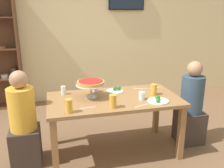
{
  "coord_description": "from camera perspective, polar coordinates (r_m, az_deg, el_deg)",
  "views": [
    {
      "loc": [
        -0.7,
        -2.74,
        1.77
      ],
      "look_at": [
        0.0,
        0.1,
        0.89
      ],
      "focal_mm": 39.04,
      "sensor_mm": 36.0,
      "label": 1
    }
  ],
  "objects": [
    {
      "name": "ground_plane",
      "position": [
        3.34,
        0.43,
        -15.3
      ],
      "size": [
        12.0,
        12.0,
        0.0
      ],
      "primitive_type": "plane",
      "color": "brown"
    },
    {
      "name": "rear_partition",
      "position": [
        5.0,
        -5.93,
        12.44
      ],
      "size": [
        8.0,
        0.12,
        2.8
      ],
      "primitive_type": "cube",
      "color": "beige",
      "rests_on": "ground_plane"
    },
    {
      "name": "dining_table",
      "position": [
        3.04,
        0.45,
        -4.93
      ],
      "size": [
        1.61,
        0.86,
        0.74
      ],
      "color": "olive",
      "rests_on": "ground_plane"
    },
    {
      "name": "diner_head_east",
      "position": [
        3.5,
        17.98,
        -5.52
      ],
      "size": [
        0.34,
        0.34,
        1.15
      ],
      "rotation": [
        0.0,
        0.0,
        3.14
      ],
      "color": "#382D28",
      "rests_on": "ground_plane"
    },
    {
      "name": "diner_head_west",
      "position": [
        3.04,
        -19.96,
        -9.19
      ],
      "size": [
        0.34,
        0.34,
        1.15
      ],
      "color": "#382D28",
      "rests_on": "ground_plane"
    },
    {
      "name": "deep_dish_pizza_stand",
      "position": [
        2.98,
        -5.0,
        0.04
      ],
      "size": [
        0.36,
        0.36,
        0.21
      ],
      "color": "silver",
      "rests_on": "dining_table"
    },
    {
      "name": "salad_plate_near_diner",
      "position": [
        2.94,
        10.72,
        -3.73
      ],
      "size": [
        0.25,
        0.25,
        0.07
      ],
      "color": "white",
      "rests_on": "dining_table"
    },
    {
      "name": "salad_plate_far_diner",
      "position": [
        3.24,
        0.8,
        -1.45
      ],
      "size": [
        0.23,
        0.23,
        0.07
      ],
      "color": "white",
      "rests_on": "dining_table"
    },
    {
      "name": "beer_glass_amber_tall",
      "position": [
        2.68,
        0.22,
        -4.07
      ],
      "size": [
        0.08,
        0.08,
        0.15
      ],
      "primitive_type": "cylinder",
      "color": "gold",
      "rests_on": "dining_table"
    },
    {
      "name": "beer_glass_amber_short",
      "position": [
        3.14,
        9.72,
        -1.29
      ],
      "size": [
        0.08,
        0.08,
        0.14
      ],
      "primitive_type": "cylinder",
      "color": "gold",
      "rests_on": "dining_table"
    },
    {
      "name": "beer_glass_amber_spare",
      "position": [
        2.6,
        -10.08,
        -5.1
      ],
      "size": [
        0.08,
        0.08,
        0.15
      ],
      "primitive_type": "cylinder",
      "color": "gold",
      "rests_on": "dining_table"
    },
    {
      "name": "water_glass_clear_near",
      "position": [
        3.23,
        -3.84,
        -0.85
      ],
      "size": [
        0.06,
        0.06,
        0.11
      ],
      "primitive_type": "cylinder",
      "color": "white",
      "rests_on": "dining_table"
    },
    {
      "name": "water_glass_clear_far",
      "position": [
        2.96,
        6.97,
        -2.75
      ],
      "size": [
        0.07,
        0.07,
        0.1
      ],
      "primitive_type": "cylinder",
      "color": "white",
      "rests_on": "dining_table"
    },
    {
      "name": "water_glass_clear_spare",
      "position": [
        3.17,
        -11.33,
        -1.48
      ],
      "size": [
        0.06,
        0.06,
        0.11
      ],
      "primitive_type": "cylinder",
      "color": "white",
      "rests_on": "dining_table"
    },
    {
      "name": "cutlery_fork_near",
      "position": [
        3.38,
        6.77,
        -1.06
      ],
      "size": [
        0.18,
        0.06,
        0.0
      ],
      "primitive_type": "cube",
      "rotation": [
        0.0,
        0.0,
        2.88
      ],
      "color": "silver",
      "rests_on": "dining_table"
    },
    {
      "name": "cutlery_knife_near",
      "position": [
        3.44,
        10.12,
        -0.89
      ],
      "size": [
        0.18,
        0.03,
        0.0
      ],
      "primitive_type": "cube",
      "rotation": [
        0.0,
        0.0,
        3.24
      ],
      "color": "silver",
      "rests_on": "dining_table"
    },
    {
      "name": "cutlery_fork_far",
      "position": [
        2.77,
        6.87,
        -5.13
      ],
      "size": [
        0.17,
        0.08,
        0.0
      ],
      "primitive_type": "cube",
      "rotation": [
        0.0,
        0.0,
        0.36
      ],
      "color": "silver",
      "rests_on": "dining_table"
    },
    {
      "name": "cutlery_knife_far",
      "position": [
        2.71,
        -5.66,
        -5.61
      ],
      "size": [
        0.18,
        0.04,
        0.0
      ],
      "primitive_type": "cube",
      "rotation": [
        0.0,
        0.0,
        0.13
      ],
      "color": "silver",
      "rests_on": "dining_table"
    }
  ]
}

